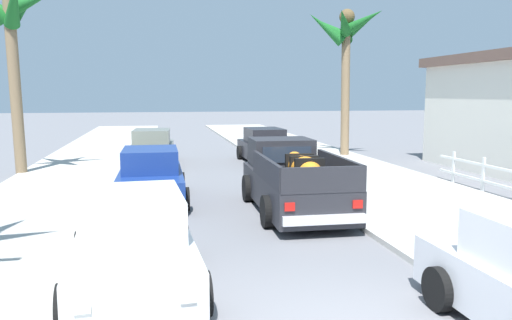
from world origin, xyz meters
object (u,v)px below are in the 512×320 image
at_px(car_left_mid, 134,244).
at_px(car_right_mid, 152,148).
at_px(palm_tree_left_fore, 10,23).
at_px(car_right_near, 265,147).
at_px(car_left_near, 151,177).
at_px(pickup_truck, 293,180).
at_px(palm_tree_left_mid, 345,39).

relative_size(car_left_mid, car_right_mid, 1.00).
xyz_separation_m(car_left_mid, palm_tree_left_fore, (-4.70, 12.07, 4.92)).
distance_m(car_right_near, car_left_mid, 15.05).
bearing_deg(car_right_near, car_left_mid, -110.12).
relative_size(car_left_near, car_right_mid, 0.98).
distance_m(car_right_mid, palm_tree_left_fore, 7.34).
bearing_deg(palm_tree_left_fore, car_right_near, 11.80).
distance_m(car_left_near, palm_tree_left_fore, 8.90).
distance_m(car_left_mid, palm_tree_left_fore, 13.86).
distance_m(pickup_truck, car_left_mid, 6.10).
bearing_deg(palm_tree_left_mid, car_right_mid, -174.29).
relative_size(car_left_near, palm_tree_left_mid, 0.60).
height_order(pickup_truck, car_right_mid, pickup_truck).
xyz_separation_m(pickup_truck, palm_tree_left_fore, (-8.61, 7.38, 4.82)).
bearing_deg(car_right_mid, car_left_mid, -90.73).
bearing_deg(car_right_near, palm_tree_left_fore, -168.20).
xyz_separation_m(car_right_near, car_left_mid, (-5.18, -14.13, 0.00)).
distance_m(car_left_near, palm_tree_left_mid, 13.70).
relative_size(car_left_near, car_left_mid, 0.98).
height_order(car_right_near, car_right_mid, same).
bearing_deg(car_left_mid, palm_tree_left_fore, 111.30).
distance_m(pickup_truck, car_right_near, 9.54).
bearing_deg(pickup_truck, palm_tree_left_fore, 139.38).
xyz_separation_m(car_right_mid, palm_tree_left_mid, (9.18, 0.92, 4.97)).
bearing_deg(pickup_truck, car_left_near, 153.75).
relative_size(car_right_near, palm_tree_left_mid, 0.61).
height_order(pickup_truck, car_left_near, pickup_truck).
xyz_separation_m(pickup_truck, palm_tree_left_mid, (5.47, 10.71, 4.87)).
relative_size(pickup_truck, palm_tree_left_fore, 0.73).
distance_m(car_right_near, palm_tree_left_fore, 11.23).
height_order(car_left_near, palm_tree_left_mid, palm_tree_left_mid).
xyz_separation_m(pickup_truck, car_left_near, (-3.70, 1.82, -0.10)).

